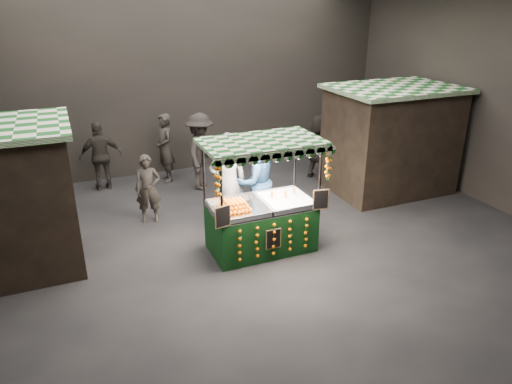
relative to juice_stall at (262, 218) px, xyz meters
name	(u,v)px	position (x,y,z in m)	size (l,w,h in m)	color
ground	(248,247)	(-0.22, 0.20, -0.68)	(12.00, 12.00, 0.00)	black
market_hall	(247,71)	(-0.22, 0.20, 2.70)	(12.10, 10.10, 5.05)	black
neighbour_stall_right	(390,139)	(4.18, 1.70, 0.63)	(3.00, 2.20, 2.60)	black
juice_stall	(262,218)	(0.00, 0.00, 0.00)	(2.26, 1.33, 2.19)	black
vendor_grey	(228,183)	(-0.30, 1.05, 0.38)	(0.81, 0.56, 2.11)	gray
vendor_blue	(255,181)	(0.31, 1.11, 0.29)	(1.09, 0.93, 1.95)	navy
shopper_0	(148,189)	(-1.74, 2.12, 0.07)	(0.62, 0.48, 1.50)	#2C2924
shopper_1	(345,151)	(3.51, 2.63, 0.13)	(0.99, 0.93, 1.63)	black
shopper_2	(101,156)	(-2.46, 4.47, 0.20)	(1.04, 0.45, 1.75)	#2B2723
shopper_3	(201,152)	(-0.15, 3.54, 0.29)	(1.23, 1.45, 1.95)	black
shopper_4	(20,184)	(-4.25, 3.14, 0.20)	(1.02, 0.91, 1.76)	#2D2825
shopper_5	(319,147)	(2.97, 3.05, 0.19)	(1.18, 1.68, 1.75)	black
shopper_6	(165,148)	(-0.84, 4.44, 0.22)	(0.53, 0.72, 1.80)	#2D2924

